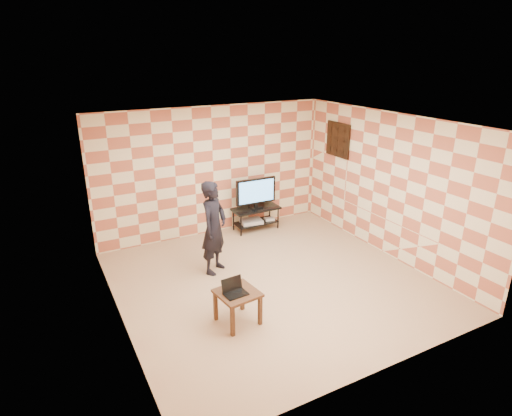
{
  "coord_description": "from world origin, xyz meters",
  "views": [
    {
      "loc": [
        -3.27,
        -5.54,
        3.72
      ],
      "look_at": [
        0.0,
        0.6,
        1.15
      ],
      "focal_mm": 30.0,
      "sensor_mm": 36.0,
      "label": 1
    }
  ],
  "objects_px": {
    "tv_stand": "(256,214)",
    "side_table": "(237,297)",
    "tv": "(256,192)",
    "person": "(214,228)"
  },
  "relations": [
    {
      "from": "tv_stand",
      "to": "person",
      "type": "height_order",
      "value": "person"
    },
    {
      "from": "tv_stand",
      "to": "person",
      "type": "bearing_deg",
      "value": -139.04
    },
    {
      "from": "tv_stand",
      "to": "side_table",
      "type": "relative_size",
      "value": 1.67
    },
    {
      "from": "side_table",
      "to": "person",
      "type": "bearing_deg",
      "value": 78.64
    },
    {
      "from": "tv",
      "to": "side_table",
      "type": "height_order",
      "value": "tv"
    },
    {
      "from": "tv_stand",
      "to": "side_table",
      "type": "distance_m",
      "value": 3.46
    },
    {
      "from": "tv",
      "to": "side_table",
      "type": "distance_m",
      "value": 3.49
    },
    {
      "from": "person",
      "to": "tv",
      "type": "bearing_deg",
      "value": 2.09
    },
    {
      "from": "tv_stand",
      "to": "side_table",
      "type": "height_order",
      "value": "same"
    },
    {
      "from": "tv_stand",
      "to": "side_table",
      "type": "xyz_separation_m",
      "value": [
        -1.85,
        -2.92,
        0.05
      ]
    }
  ]
}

